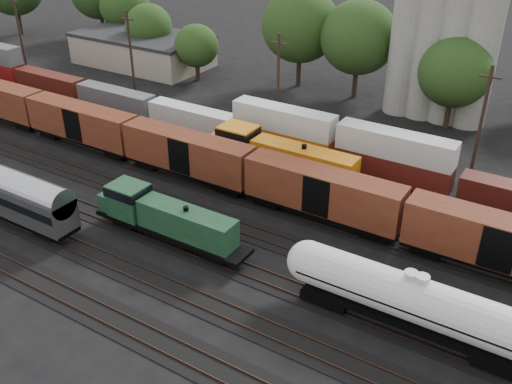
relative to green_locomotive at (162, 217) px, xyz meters
The scene contains 11 objects.
ground 9.66m from the green_locomotive, 32.26° to the left, with size 600.00×600.00×0.00m, color black.
tracks 9.65m from the green_locomotive, 32.26° to the left, with size 180.00×33.20×0.20m.
green_locomotive is the anchor object (origin of this frame).
tank_car_a 21.79m from the green_locomotive, ahead, with size 18.44×3.30×4.83m.
tank_car_b 22.57m from the green_locomotive, ahead, with size 18.40×3.30×4.82m.
orange_locomotive 15.24m from the green_locomotive, 79.89° to the left, with size 18.76×3.13×4.69m.
container_wall 27.80m from the green_locomotive, 46.02° to the left, with size 168.40×2.60×5.80m.
grain_silo 43.43m from the green_locomotive, 74.72° to the left, with size 13.40×5.00×29.00m.
industrial_sheds 42.80m from the green_locomotive, 70.13° to the left, with size 119.38×17.26×5.10m.
tree_band 45.18m from the green_locomotive, 83.08° to the left, with size 166.81×20.86×14.41m.
utility_poles 28.40m from the green_locomotive, 73.65° to the left, with size 122.20×0.36×12.00m.
Camera 1 is at (21.16, -36.31, 28.37)m, focal length 40.00 mm.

